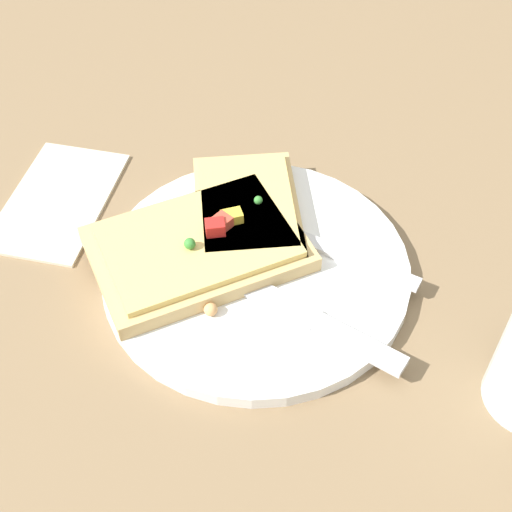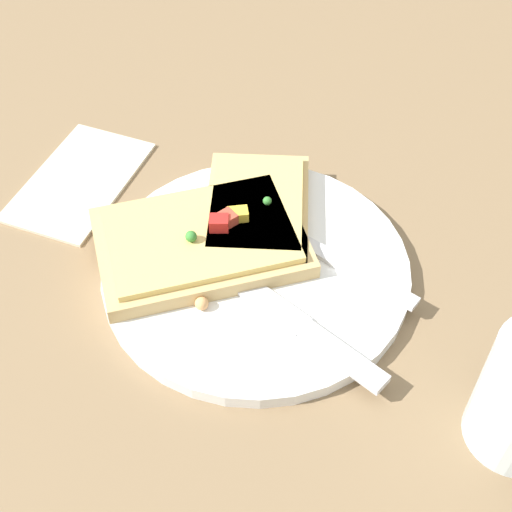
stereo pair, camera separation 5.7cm
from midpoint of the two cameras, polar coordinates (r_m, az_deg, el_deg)
ground_plane at (r=0.58m, az=-2.78°, el=-1.58°), size 4.00×4.00×0.00m
plate at (r=0.58m, az=-2.80°, el=-1.20°), size 0.25×0.25×0.01m
fork at (r=0.60m, az=-0.54°, el=1.87°), size 0.08×0.21×0.01m
knife at (r=0.54m, az=0.90°, el=-5.00°), size 0.09×0.19×0.01m
pizza_slice_main at (r=0.58m, az=-7.47°, el=0.66°), size 0.19×0.20×0.03m
pizza_slice_corner at (r=0.61m, az=-3.45°, el=3.66°), size 0.15×0.12×0.03m
crumb_scatter at (r=0.57m, az=-6.51°, el=-0.97°), size 0.10×0.09×0.01m
napkin at (r=0.67m, az=-17.94°, el=4.22°), size 0.14×0.09×0.01m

